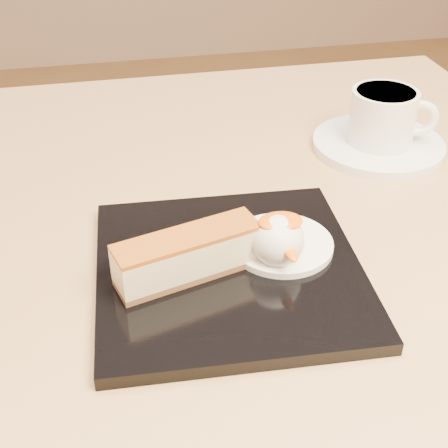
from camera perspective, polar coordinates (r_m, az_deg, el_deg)
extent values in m
cube|color=olive|center=(0.60, 0.81, -1.83)|extent=(0.80, 0.80, 0.04)
cube|color=black|center=(0.53, 0.45, -4.25)|extent=(0.23, 0.23, 0.01)
cube|color=brown|center=(0.51, -3.25, -4.33)|extent=(0.12, 0.06, 0.01)
cube|color=beige|center=(0.50, -3.31, -2.76)|extent=(0.12, 0.06, 0.03)
cube|color=#974210|center=(0.49, -3.38, -1.22)|extent=(0.12, 0.06, 0.00)
cylinder|color=white|center=(0.54, 5.27, -1.84)|extent=(0.09, 0.09, 0.01)
sphere|color=white|center=(0.52, 4.94, -1.50)|extent=(0.04, 0.04, 0.04)
ellipsoid|color=#FD6508|center=(0.51, 5.19, 0.23)|extent=(0.04, 0.03, 0.01)
ellipsoid|color=#2D802A|center=(0.55, 1.71, -0.69)|extent=(0.02, 0.01, 0.00)
ellipsoid|color=#2D802A|center=(0.56, 2.58, -0.21)|extent=(0.02, 0.02, 0.00)
ellipsoid|color=#2D802A|center=(0.56, 0.70, -0.32)|extent=(0.01, 0.02, 0.00)
cylinder|color=white|center=(0.75, 13.90, 7.07)|extent=(0.15, 0.15, 0.01)
cylinder|color=white|center=(0.73, 14.28, 9.51)|extent=(0.07, 0.07, 0.06)
cylinder|color=black|center=(0.72, 14.60, 11.54)|extent=(0.06, 0.06, 0.00)
torus|color=white|center=(0.74, 17.44, 9.21)|extent=(0.04, 0.02, 0.04)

